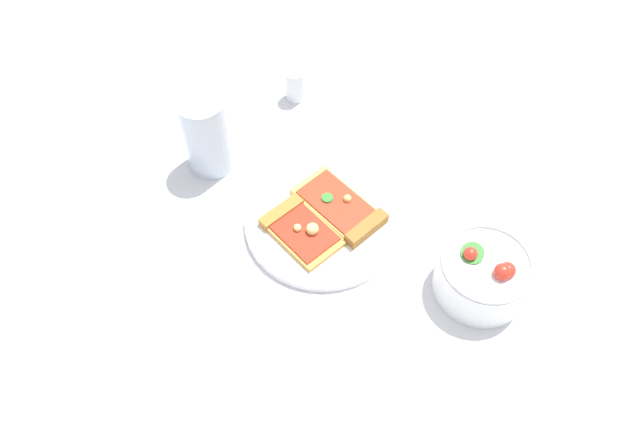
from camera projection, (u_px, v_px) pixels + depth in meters
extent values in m
plane|color=silver|center=(347.00, 219.00, 0.99)|extent=(2.40, 2.40, 0.00)
cylinder|color=white|center=(323.00, 221.00, 0.98)|extent=(0.24, 0.24, 0.01)
cube|color=#E5B256|center=(338.00, 206.00, 0.98)|extent=(0.15, 0.15, 0.01)
cube|color=#A36B2D|center=(367.00, 228.00, 0.95)|extent=(0.07, 0.06, 0.02)
cube|color=red|center=(338.00, 204.00, 0.97)|extent=(0.13, 0.13, 0.00)
sphere|color=#EAD172|center=(348.00, 199.00, 0.97)|extent=(0.01, 0.01, 0.01)
cylinder|color=#388433|center=(327.00, 198.00, 0.98)|extent=(0.02, 0.02, 0.00)
cube|color=gold|center=(302.00, 232.00, 0.95)|extent=(0.13, 0.13, 0.01)
cube|color=#B77A33|center=(281.00, 212.00, 0.97)|extent=(0.07, 0.06, 0.01)
cube|color=#B22D19|center=(302.00, 230.00, 0.95)|extent=(0.11, 0.12, 0.00)
sphere|color=#F2D87F|center=(297.00, 228.00, 0.94)|extent=(0.01, 0.01, 0.01)
sphere|color=#F2D87F|center=(312.00, 229.00, 0.94)|extent=(0.02, 0.02, 0.02)
cylinder|color=white|center=(483.00, 275.00, 0.89)|extent=(0.13, 0.13, 0.07)
torus|color=white|center=(488.00, 262.00, 0.86)|extent=(0.13, 0.13, 0.01)
sphere|color=red|center=(507.00, 270.00, 0.85)|extent=(0.02, 0.02, 0.02)
sphere|color=red|center=(502.00, 272.00, 0.85)|extent=(0.02, 0.02, 0.02)
sphere|color=red|center=(470.00, 254.00, 0.86)|extent=(0.02, 0.02, 0.02)
cylinder|color=#388433|center=(472.00, 253.00, 0.87)|extent=(0.04, 0.04, 0.01)
cylinder|color=silver|center=(207.00, 134.00, 1.00)|extent=(0.07, 0.07, 0.14)
cylinder|color=#592D0F|center=(207.00, 137.00, 1.00)|extent=(0.06, 0.06, 0.12)
cube|color=silver|center=(312.00, 414.00, 0.81)|extent=(0.18, 0.17, 0.00)
cylinder|color=silver|center=(295.00, 85.00, 1.12)|extent=(0.03, 0.03, 0.06)
cone|color=silver|center=(294.00, 69.00, 1.09)|extent=(0.03, 0.03, 0.01)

